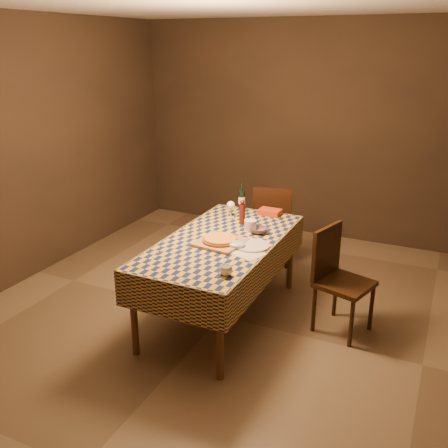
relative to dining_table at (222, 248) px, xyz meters
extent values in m
plane|color=brown|center=(0.00, 0.00, -0.69)|extent=(5.00, 5.00, 0.00)
cube|color=#34271D|center=(0.00, 2.50, 0.66)|extent=(4.50, 0.10, 2.70)
cube|color=#34271D|center=(-2.25, 0.00, 0.66)|extent=(0.10, 5.00, 2.70)
cylinder|color=brown|center=(-0.38, -0.83, -0.32)|extent=(0.06, 0.06, 0.75)
cylinder|color=brown|center=(0.38, -0.83, -0.32)|extent=(0.06, 0.06, 0.75)
cylinder|color=brown|center=(-0.38, 0.83, -0.32)|extent=(0.06, 0.06, 0.75)
cylinder|color=brown|center=(0.38, 0.83, -0.32)|extent=(0.06, 0.06, 0.75)
cube|color=brown|center=(0.00, 0.00, 0.05)|extent=(0.90, 1.80, 0.03)
cube|color=brown|center=(0.00, 0.00, 0.07)|extent=(0.92, 1.82, 0.02)
cube|color=brown|center=(0.00, -0.92, -0.07)|extent=(0.94, 0.01, 0.30)
cube|color=brown|center=(0.00, 0.92, -0.07)|extent=(0.94, 0.01, 0.30)
cube|color=brown|center=(-0.47, 0.00, -0.07)|extent=(0.01, 1.84, 0.30)
cube|color=brown|center=(0.47, 0.00, -0.07)|extent=(0.01, 1.84, 0.30)
cube|color=#B17E53|center=(0.03, -0.09, 0.09)|extent=(0.41, 0.41, 0.02)
cylinder|color=#9A4519|center=(0.03, -0.09, 0.11)|extent=(0.37, 0.37, 0.02)
cylinder|color=orange|center=(0.03, -0.09, 0.12)|extent=(0.34, 0.34, 0.01)
cylinder|color=#491511|center=(0.00, 0.45, 0.17)|extent=(0.06, 0.06, 0.20)
sphere|color=#491511|center=(0.00, 0.45, 0.29)|extent=(0.04, 0.04, 0.04)
imported|color=#674856|center=(0.23, 0.29, 0.10)|extent=(0.21, 0.21, 0.05)
cylinder|color=white|center=(-0.17, 0.58, 0.08)|extent=(0.09, 0.09, 0.01)
cylinder|color=white|center=(-0.17, 0.58, 0.12)|extent=(0.01, 0.01, 0.08)
sphere|color=white|center=(-0.17, 0.58, 0.20)|extent=(0.08, 0.08, 0.08)
ellipsoid|color=#440908|center=(-0.17, 0.58, 0.19)|extent=(0.05, 0.05, 0.03)
cylinder|color=black|center=(-0.18, 0.87, 0.17)|extent=(0.08, 0.08, 0.20)
cylinder|color=black|center=(-0.18, 0.87, 0.31)|extent=(0.03, 0.03, 0.08)
cylinder|color=white|center=(-0.18, 0.87, 0.17)|extent=(0.09, 0.09, 0.07)
cylinder|color=silver|center=(0.14, 0.33, 0.12)|extent=(0.12, 0.12, 0.10)
cube|color=#B43817|center=(0.15, 0.82, 0.10)|extent=(0.22, 0.16, 0.05)
cylinder|color=silver|center=(0.30, -0.03, 0.08)|extent=(0.39, 0.39, 0.02)
imported|color=white|center=(0.33, -0.63, 0.11)|extent=(0.12, 0.12, 0.08)
cube|color=silver|center=(0.31, -0.18, 0.08)|extent=(0.33, 0.29, 0.00)
ellipsoid|color=#AFB8E0|center=(0.18, -0.11, 0.10)|extent=(0.20, 0.16, 0.05)
cube|color=black|center=(-0.01, 1.41, -0.24)|extent=(0.50, 0.50, 0.04)
cube|color=black|center=(0.03, 1.21, 0.01)|extent=(0.42, 0.12, 0.46)
cylinder|color=black|center=(0.13, 1.62, -0.48)|extent=(0.04, 0.04, 0.43)
cylinder|color=black|center=(-0.22, 1.55, -0.48)|extent=(0.04, 0.04, 0.43)
cylinder|color=black|center=(0.21, 1.27, -0.48)|extent=(0.04, 0.04, 0.43)
cylinder|color=black|center=(-0.15, 1.20, -0.48)|extent=(0.04, 0.04, 0.43)
cube|color=black|center=(1.06, 0.24, -0.24)|extent=(0.52, 0.52, 0.04)
cube|color=black|center=(0.86, 0.30, 0.01)|extent=(0.16, 0.41, 0.46)
cylinder|color=black|center=(1.18, 0.02, -0.48)|extent=(0.04, 0.04, 0.43)
cylinder|color=black|center=(1.28, 0.36, -0.48)|extent=(0.04, 0.04, 0.43)
cylinder|color=black|center=(0.83, 0.12, -0.48)|extent=(0.04, 0.04, 0.43)
cylinder|color=black|center=(0.94, 0.47, -0.48)|extent=(0.04, 0.04, 0.43)
camera|label=1|loc=(1.74, -3.67, 1.70)|focal=40.00mm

